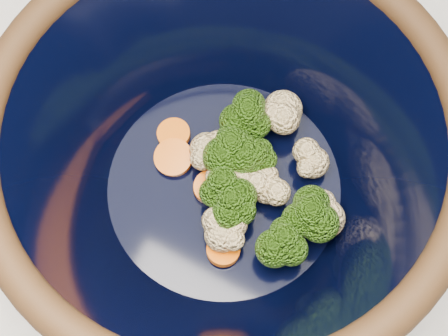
{
  "coord_description": "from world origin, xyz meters",
  "views": [
    {
      "loc": [
        0.03,
        -0.2,
        1.41
      ],
      "look_at": [
        -0.06,
        -0.03,
        0.97
      ],
      "focal_mm": 50.0,
      "sensor_mm": 36.0,
      "label": 1
    }
  ],
  "objects": [
    {
      "name": "mixing_bowl",
      "position": [
        -0.06,
        -0.03,
        0.98
      ],
      "size": [
        0.4,
        0.4,
        0.15
      ],
      "rotation": [
        0.0,
        0.0,
        0.25
      ],
      "color": "black",
      "rests_on": "counter"
    },
    {
      "name": "vegetable_pile",
      "position": [
        -0.04,
        -0.02,
        0.96
      ],
      "size": [
        0.17,
        0.16,
        0.05
      ],
      "color": "#608442",
      "rests_on": "mixing_bowl"
    },
    {
      "name": "counter",
      "position": [
        0.0,
        0.0,
        0.45
      ],
      "size": [
        1.2,
        1.2,
        0.9
      ],
      "primitive_type": "cube",
      "color": "beige",
      "rests_on": "ground"
    }
  ]
}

